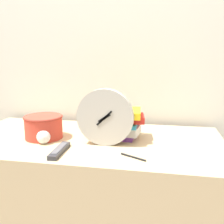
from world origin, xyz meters
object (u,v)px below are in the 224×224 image
object	(u,v)px
crumpled_paper_ball	(44,137)
pen	(133,157)
desk_clock	(105,117)
tv_remote	(60,150)
book_stack	(119,122)
basket	(44,126)

from	to	relation	value
crumpled_paper_ball	pen	distance (m)	0.46
desk_clock	crumpled_paper_ball	distance (m)	0.32
tv_remote	book_stack	bearing A→B (deg)	49.10
book_stack	desk_clock	bearing A→B (deg)	-112.10
book_stack	crumpled_paper_ball	bearing A→B (deg)	-155.48
desk_clock	book_stack	world-z (taller)	desk_clock
basket	pen	bearing A→B (deg)	-20.80
book_stack	pen	bearing A→B (deg)	-68.46
desk_clock	pen	size ratio (longest dim) A/B	2.39
basket	crumpled_paper_ball	distance (m)	0.10
desk_clock	tv_remote	world-z (taller)	desk_clock
basket	tv_remote	size ratio (longest dim) A/B	1.04
tv_remote	pen	xyz separation A→B (m)	(0.32, 0.00, -0.01)
desk_clock	pen	distance (m)	0.24
desk_clock	pen	world-z (taller)	desk_clock
tv_remote	crumpled_paper_ball	distance (m)	0.16
tv_remote	pen	bearing A→B (deg)	0.24
desk_clock	pen	xyz separation A→B (m)	(0.15, -0.14, -0.13)
crumpled_paper_ball	tv_remote	bearing A→B (deg)	-39.76
book_stack	tv_remote	distance (m)	0.35
desk_clock	basket	xyz separation A→B (m)	(-0.33, 0.05, -0.07)
book_stack	basket	bearing A→B (deg)	-169.17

